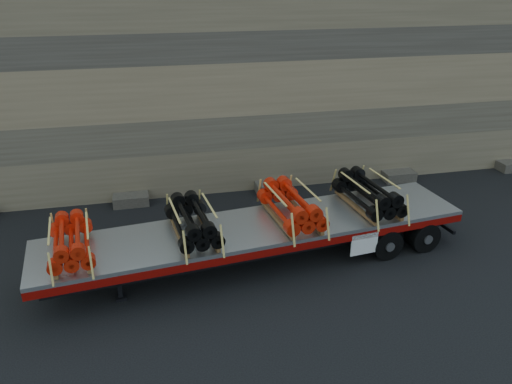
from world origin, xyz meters
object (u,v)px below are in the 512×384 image
bundle_front (71,242)px  bundle_midfront (193,222)px  bundle_midrear (291,206)px  bundle_rear (368,194)px  trailer (257,244)px

bundle_front → bundle_midfront: 2.95m
bundle_midrear → bundle_rear: size_ratio=1.01×
trailer → bundle_midrear: (0.96, 0.11, 0.99)m
bundle_midrear → bundle_rear: (2.37, 0.27, -0.00)m
trailer → bundle_midfront: 1.99m
trailer → bundle_midrear: 1.38m
bundle_midfront → bundle_midrear: bundle_midrear is taller
bundle_midrear → bundle_rear: 2.38m
bundle_midrear → bundle_rear: bearing=0.0°
bundle_front → bundle_midrear: (5.62, 0.65, 0.05)m
bundle_midfront → bundle_rear: 5.09m
bundle_midfront → bundle_rear: (5.06, 0.59, 0.02)m
bundle_midrear → trailer: bearing=-180.0°
trailer → bundle_front: (-4.66, -0.54, 0.94)m
trailer → bundle_rear: bundle_rear is taller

